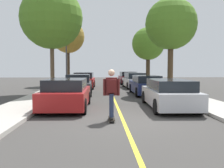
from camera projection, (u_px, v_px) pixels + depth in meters
ground at (123, 120)px, 8.76m from camera, size 80.00×80.00×0.00m
center_line at (116, 104)px, 12.75m from camera, size 0.12×39.20×0.01m
parked_car_left_nearest at (67, 94)px, 11.12m from camera, size 2.02×4.23×1.37m
parked_car_left_near at (78, 85)px, 16.98m from camera, size 1.94×4.08×1.41m
parked_car_left_far at (84, 80)px, 22.54m from camera, size 1.96×4.47×1.45m
parked_car_right_nearest at (169, 94)px, 11.27m from camera, size 2.03×4.63×1.33m
parked_car_right_near at (146, 85)px, 17.03m from camera, size 1.89×4.55×1.34m
parked_car_right_far at (134, 80)px, 22.83m from camera, size 1.97×4.73×1.41m
parked_car_right_farthest at (128, 78)px, 28.51m from camera, size 2.01×4.50×1.43m
street_tree_left_nearest at (52, 18)px, 17.00m from camera, size 4.32×4.32×7.35m
street_tree_left_near at (68, 37)px, 25.59m from camera, size 3.39×3.39×6.68m
street_tree_right_nearest at (171, 24)px, 17.37m from camera, size 3.65×3.65×6.67m
street_tree_right_near at (148, 44)px, 25.77m from camera, size 3.43×3.43×5.99m
fire_hydrant at (181, 92)px, 14.05m from camera, size 0.20×0.20×0.70m
streetlamp at (66, 51)px, 23.39m from camera, size 0.36×0.24×5.96m
skateboard at (111, 119)px, 8.58m from camera, size 0.24×0.84×0.10m
skateboarder at (111, 91)px, 8.48m from camera, size 0.58×0.70×1.70m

